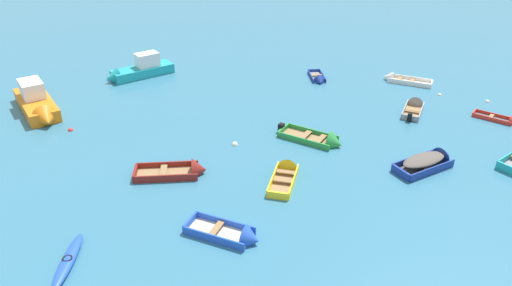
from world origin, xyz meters
The scene contains 16 objects.
rowboat_blue_foreground_center centered at (0.71, 10.83, 0.19)m, with size 3.85×2.09×1.22m.
rowboat_deep_blue_cluster_inner centered at (10.51, 19.20, 0.36)m, with size 3.97×3.60×1.35m.
rowboat_yellow_outer_left centered at (2.29, 16.76, 0.19)m, with size 1.45×3.62×1.11m.
rowboat_grey_midfield_left centered at (10.50, 27.28, 0.19)m, with size 1.94×3.54×1.10m.
rowboat_red_near_camera centered at (16.44, 26.09, 0.13)m, with size 3.01×2.10×0.83m.
rowboat_maroon_center centered at (-3.32, 15.85, 0.20)m, with size 4.28×2.41×1.37m.
rowboat_green_cluster_outer centered at (4.22, 20.85, 0.18)m, with size 4.47×2.88×1.40m.
kayak_blue_far_left centered at (-6.22, 7.99, 0.17)m, with size 1.23×3.70×0.35m.
rowboat_deep_blue_near_right centered at (3.27, 31.63, 0.14)m, with size 1.76×3.15×0.98m.
motor_launch_turquoise_midfield_right centered at (-11.94, 30.06, 0.62)m, with size 5.20×5.24×2.20m.
motor_launch_orange_near_left centered at (-16.25, 21.95, 0.68)m, with size 5.98×6.13×2.43m.
rowboat_white_back_row_right centered at (9.69, 32.79, 0.17)m, with size 4.14×2.13×1.12m.
mooring_buoy_central centered at (-1.33, 19.70, 0.00)m, with size 0.41×0.41×0.41m, color silver.
mooring_buoy_trailing centered at (-12.61, 19.75, 0.00)m, with size 0.36×0.36×0.36m, color red.
mooring_buoy_between_boats_right centered at (16.11, 29.53, 0.00)m, with size 0.33×0.33×0.33m, color silver.
mooring_buoy_between_boats_left centered at (12.75, 30.27, 0.00)m, with size 0.31×0.31×0.31m, color silver.
Camera 1 is at (4.50, -5.90, 14.54)m, focal length 33.24 mm.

